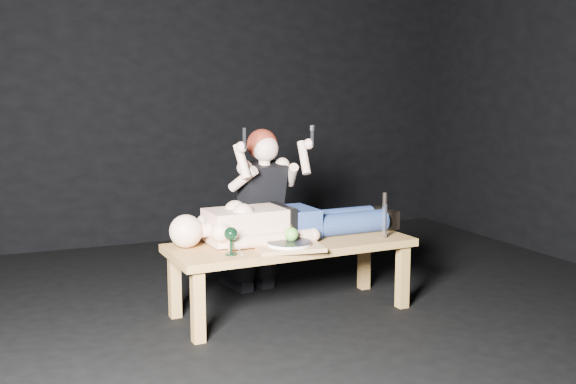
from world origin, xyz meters
The scene contains 13 objects.
ground centered at (0.00, 0.00, 0.00)m, with size 5.00×5.00×0.00m, color black.
back_wall centered at (0.00, 2.50, 1.50)m, with size 5.00×5.00×0.00m, color black.
table centered at (-0.07, 0.22, 0.23)m, with size 1.50×0.56×0.45m, color olive.
lying_man centered at (-0.03, 0.33, 0.58)m, with size 1.43×0.44×0.25m, color beige, non-canonical shape.
kneeling_woman centered at (-0.11, 0.72, 0.58)m, with size 0.61×0.69×1.15m, color black, non-canonical shape.
serving_tray centered at (-0.16, 0.04, 0.46)m, with size 0.38×0.28×0.02m, color tan.
plate centered at (-0.16, 0.04, 0.48)m, with size 0.25×0.25×0.02m, color white.
apple centered at (-0.14, 0.05, 0.53)m, with size 0.08×0.08×0.08m, color #4BA028.
goblet centered at (-0.51, 0.04, 0.53)m, with size 0.08×0.08×0.16m, color black, non-canonical shape.
fork_flat centered at (-0.45, 0.05, 0.45)m, with size 0.01×0.16×0.01m, color #B2B2B7.
knife_flat centered at (-0.03, 0.07, 0.45)m, with size 0.01×0.16×0.01m, color #B2B2B7.
spoon_flat centered at (-0.09, 0.12, 0.45)m, with size 0.01×0.16×0.01m, color #B2B2B7.
carving_knife centered at (0.51, 0.08, 0.59)m, with size 0.04×0.04×0.29m, color #B2B2B7, non-canonical shape.
Camera 1 is at (-1.59, -3.36, 1.34)m, focal length 40.50 mm.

